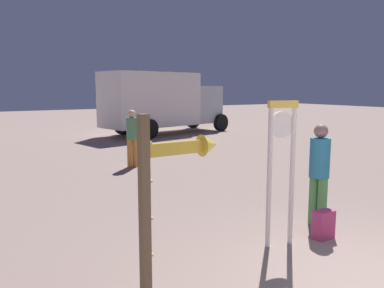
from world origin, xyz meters
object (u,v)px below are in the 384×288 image
arrow_sign (173,178)px  person_near_clock (319,170)px  backpack (323,225)px  person_distant (132,135)px  box_truck_near (161,101)px  standing_clock (281,158)px

arrow_sign → person_near_clock: bearing=12.0°
arrow_sign → person_near_clock: (3.11, 0.66, -0.37)m
backpack → person_distant: (-0.35, 6.67, 0.72)m
box_truck_near → arrow_sign: bearing=-116.4°
arrow_sign → person_near_clock: size_ratio=1.19×
standing_clock → person_near_clock: bearing=13.7°
person_distant → box_truck_near: (4.51, 7.01, 0.72)m
person_distant → box_truck_near: bearing=57.3°
backpack → box_truck_near: size_ratio=0.06×
standing_clock → person_near_clock: standing_clock is taller
person_near_clock → backpack: 0.94m
backpack → arrow_sign: bearing=-175.4°
backpack → person_distant: 6.72m
person_near_clock → person_distant: bearing=96.7°
person_near_clock → person_distant: (-0.73, 6.22, -0.02)m
arrow_sign → box_truck_near: bearing=63.6°
arrow_sign → standing_clock: bearing=11.0°
person_distant → box_truck_near: size_ratio=0.24×
person_near_clock → box_truck_near: size_ratio=0.25×
standing_clock → person_distant: 6.53m
person_near_clock → person_distant: person_near_clock is taller
backpack → person_near_clock: bearing=49.7°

